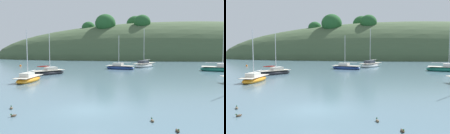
{
  "view_description": "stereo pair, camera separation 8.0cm",
  "coord_description": "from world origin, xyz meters",
  "views": [
    {
      "loc": [
        2.45,
        -15.05,
        4.07
      ],
      "look_at": [
        0.0,
        20.0,
        1.2
      ],
      "focal_mm": 37.38,
      "sensor_mm": 36.0,
      "label": 1
    },
    {
      "loc": [
        2.53,
        -15.05,
        4.07
      ],
      "look_at": [
        0.0,
        20.0,
        1.2
      ],
      "focal_mm": 37.38,
      "sensor_mm": 36.0,
      "label": 2
    }
  ],
  "objects": [
    {
      "name": "ground_plane",
      "position": [
        0.0,
        0.0,
        0.0
      ],
      "size": [
        400.0,
        400.0,
        0.0
      ],
      "primitive_type": "plane",
      "color": "slate"
    },
    {
      "name": "far_shoreline_hill",
      "position": [
        24.85,
        74.96,
        0.08
      ],
      "size": [
        150.0,
        36.0,
        30.47
      ],
      "color": "#425638",
      "rests_on": "ground"
    },
    {
      "name": "sailboat_yellow_far",
      "position": [
        18.63,
        26.81,
        0.41
      ],
      "size": [
        7.06,
        4.4,
        9.75
      ],
      "color": "#196B56",
      "rests_on": "ground"
    },
    {
      "name": "sailboat_orange_cutter",
      "position": [
        -9.61,
        12.24,
        0.33
      ],
      "size": [
        2.0,
        5.34,
        6.44
      ],
      "color": "orange",
      "rests_on": "ground"
    },
    {
      "name": "sailboat_navy_dinghy",
      "position": [
        -9.82,
        19.96,
        0.35
      ],
      "size": [
        4.93,
        5.22,
        6.67
      ],
      "color": "#232328",
      "rests_on": "ground"
    },
    {
      "name": "sailboat_white_near",
      "position": [
        0.86,
        29.7,
        0.35
      ],
      "size": [
        6.03,
        3.64,
        6.68
      ],
      "color": "navy",
      "rests_on": "ground"
    },
    {
      "name": "sailboat_cream_ketch",
      "position": [
        5.95,
        35.32,
        0.42
      ],
      "size": [
        5.71,
        7.22,
        8.45
      ],
      "color": "white",
      "rests_on": "ground"
    },
    {
      "name": "mooring_buoy_channel",
      "position": [
        -21.53,
        35.1,
        0.12
      ],
      "size": [
        0.44,
        0.44,
        0.54
      ],
      "color": "orange",
      "rests_on": "ground"
    },
    {
      "name": "duck_trailing",
      "position": [
        4.86,
        -3.85,
        0.05
      ],
      "size": [
        0.22,
        0.43,
        0.24
      ],
      "color": "#473828",
      "rests_on": "ground"
    },
    {
      "name": "duck_lone_left",
      "position": [
        -4.35,
        -1.94,
        0.05
      ],
      "size": [
        0.33,
        0.4,
        0.24
      ],
      "color": "#473828",
      "rests_on": "ground"
    },
    {
      "name": "duck_straggler",
      "position": [
        3.8,
        -2.33,
        0.05
      ],
      "size": [
        0.23,
        0.43,
        0.24
      ],
      "color": "brown",
      "rests_on": "ground"
    },
    {
      "name": "duck_lead",
      "position": [
        -5.35,
        -0.25,
        0.05
      ],
      "size": [
        0.32,
        0.4,
        0.24
      ],
      "color": "brown",
      "rests_on": "ground"
    }
  ]
}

